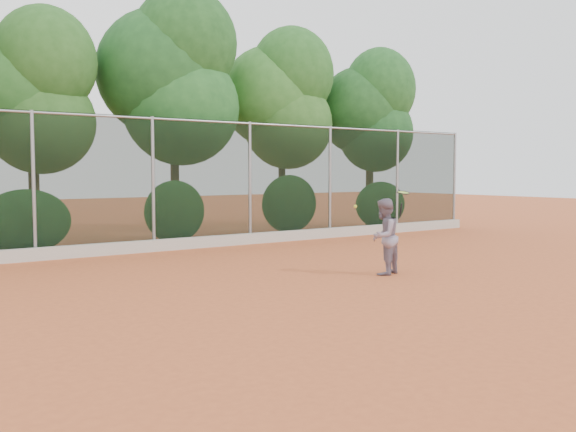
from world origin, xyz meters
TOP-DOWN VIEW (x-y plane):
  - ground at (0.00, 0.00)m, footprint 80.00×80.00m
  - concrete_curb at (0.00, 6.82)m, footprint 24.00×0.20m
  - tennis_player at (2.10, 0.61)m, footprint 0.90×0.81m
  - chainlink_fence at (-0.00, 7.00)m, footprint 24.09×0.09m
  - foliage_backdrop at (-0.55, 8.98)m, footprint 23.70×3.63m
  - tennis_racket at (2.48, 0.46)m, footprint 0.32×0.32m
  - tennis_ball_in_flight at (0.84, 0.07)m, footprint 0.06×0.06m

SIDE VIEW (x-z plane):
  - ground at x=0.00m, z-range 0.00..0.00m
  - concrete_curb at x=0.00m, z-range 0.00..0.30m
  - tennis_player at x=2.10m, z-range 0.00..1.54m
  - tennis_ball_in_flight at x=0.84m, z-range 1.41..1.47m
  - tennis_racket at x=2.48m, z-range 1.35..1.87m
  - chainlink_fence at x=0.00m, z-range 0.11..3.61m
  - foliage_backdrop at x=-0.55m, z-range 0.63..8.18m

